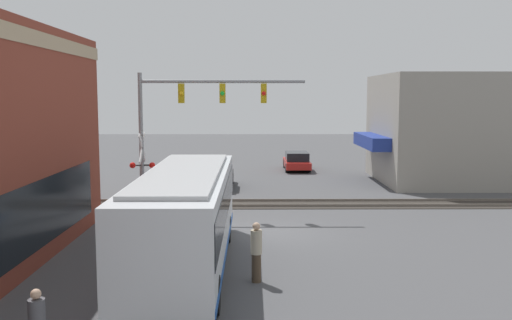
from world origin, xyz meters
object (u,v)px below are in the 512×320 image
Objects in this scene: city_bus at (185,215)px; pedestrian_near_bus at (256,252)px; parked_car_red at (297,162)px; crossing_signal at (143,165)px; parked_car_black at (217,176)px.

city_bus is 6.19× the size of pedestrian_near_bus.
city_bus is at bearing 167.50° from parked_car_red.
city_bus is 2.68m from pedestrian_near_bus.
crossing_signal reaches higher than parked_car_black.
city_bus is 16.34m from parked_car_black.
parked_car_black is 9.69m from parked_car_red.
parked_car_black is at bearing 7.21° from pedestrian_near_bus.
city_bus is at bearing 180.00° from parked_car_black.
parked_car_black is (7.80, -2.96, -1.59)m from crossing_signal.
city_bus reaches higher than pedestrian_near_bus.
parked_car_black is at bearing -0.00° from city_bus.
pedestrian_near_bus is at bearing -152.04° from crossing_signal.
pedestrian_near_bus reaches higher than parked_car_red.
city_bus is 2.51× the size of parked_car_red.
parked_car_red is at bearing -27.80° from crossing_signal.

